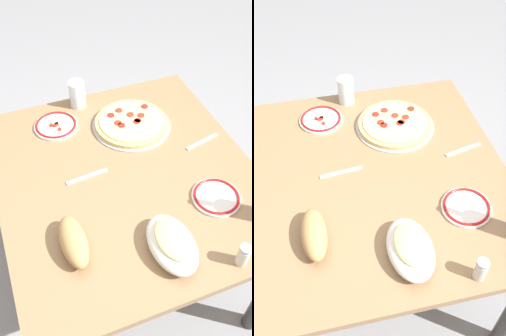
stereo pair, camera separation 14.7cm
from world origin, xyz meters
TOP-DOWN VIEW (x-y plane):
  - ground_plane at (0.00, 0.00)m, footprint 8.00×8.00m
  - dining_table at (0.00, 0.00)m, footprint 1.11×1.00m
  - pepperoni_pizza at (0.26, -0.13)m, footprint 0.35×0.35m
  - baked_pasta_dish at (-0.37, -0.02)m, footprint 0.24×0.15m
  - water_glass at (0.49, 0.05)m, footprint 0.07×0.07m
  - side_plate_near at (-0.24, -0.27)m, footprint 0.18×0.18m
  - side_plate_far at (0.37, 0.19)m, footprint 0.19×0.19m
  - bread_loaf at (-0.25, 0.28)m, footprint 0.21×0.09m
  - spice_shaker at (-0.50, -0.20)m, footprint 0.04×0.04m
  - fork_left at (0.04, 0.15)m, footprint 0.03×0.17m
  - fork_right at (0.05, -0.37)m, footprint 0.05×0.17m

SIDE VIEW (x-z plane):
  - ground_plane at x=0.00m, z-range 0.00..0.00m
  - dining_table at x=0.00m, z-range 0.24..0.97m
  - fork_left at x=0.04m, z-range 0.73..0.74m
  - fork_right at x=0.05m, z-range 0.73..0.74m
  - side_plate_near at x=-0.24m, z-range 0.73..0.75m
  - side_plate_far at x=0.37m, z-range 0.73..0.75m
  - pepperoni_pizza at x=0.26m, z-range 0.73..0.76m
  - bread_loaf at x=-0.25m, z-range 0.73..0.81m
  - baked_pasta_dish at x=-0.37m, z-range 0.73..0.81m
  - spice_shaker at x=-0.50m, z-range 0.73..0.82m
  - water_glass at x=0.49m, z-range 0.73..0.86m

